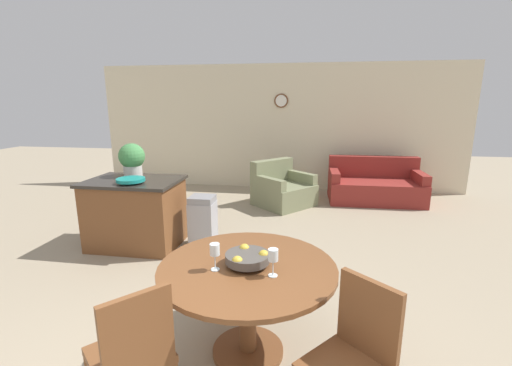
# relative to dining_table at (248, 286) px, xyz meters

# --- Properties ---
(wall_back) EXTENTS (8.00, 0.09, 2.70)m
(wall_back) POSITION_rel_dining_table_xyz_m (-0.31, 5.35, 0.78)
(wall_back) COLOR beige
(wall_back) RESTS_ON ground_plane
(dining_table) EXTENTS (1.30, 1.30, 0.73)m
(dining_table) POSITION_rel_dining_table_xyz_m (0.00, 0.00, 0.00)
(dining_table) COLOR brown
(dining_table) RESTS_ON ground_plane
(dining_chair_near_left) EXTENTS (0.59, 0.59, 0.93)m
(dining_chair_near_left) POSITION_rel_dining_table_xyz_m (-0.53, -0.71, -0.05)
(dining_chair_near_left) COLOR brown
(dining_chair_near_left) RESTS_ON ground_plane
(dining_chair_near_right) EXTENTS (0.59, 0.59, 0.93)m
(dining_chair_near_right) POSITION_rel_dining_table_xyz_m (0.71, -0.53, -0.05)
(dining_chair_near_right) COLOR brown
(dining_chair_near_right) RESTS_ON ground_plane
(fruit_bowl) EXTENTS (0.32, 0.32, 0.12)m
(fruit_bowl) POSITION_rel_dining_table_xyz_m (0.00, 0.00, 0.23)
(fruit_bowl) COLOR #4C4742
(fruit_bowl) RESTS_ON dining_table
(wine_glass_left) EXTENTS (0.07, 0.07, 0.20)m
(wine_glass_left) POSITION_rel_dining_table_xyz_m (-0.21, -0.10, 0.31)
(wine_glass_left) COLOR silver
(wine_glass_left) RESTS_ON dining_table
(wine_glass_right) EXTENTS (0.07, 0.07, 0.20)m
(wine_glass_right) POSITION_rel_dining_table_xyz_m (0.20, -0.13, 0.31)
(wine_glass_right) COLOR silver
(wine_glass_right) RESTS_ON dining_table
(kitchen_island) EXTENTS (1.19, 0.85, 0.91)m
(kitchen_island) POSITION_rel_dining_table_xyz_m (-1.85, 1.80, -0.11)
(kitchen_island) COLOR brown
(kitchen_island) RESTS_ON ground_plane
(teal_bowl) EXTENTS (0.35, 0.35, 0.06)m
(teal_bowl) POSITION_rel_dining_table_xyz_m (-1.77, 1.61, 0.38)
(teal_bowl) COLOR teal
(teal_bowl) RESTS_ON kitchen_island
(potted_plant) EXTENTS (0.35, 0.35, 0.45)m
(potted_plant) POSITION_rel_dining_table_xyz_m (-1.96, 2.01, 0.58)
(potted_plant) COLOR beige
(potted_plant) RESTS_ON kitchen_island
(trash_bin) EXTENTS (0.33, 0.31, 0.69)m
(trash_bin) POSITION_rel_dining_table_xyz_m (-0.96, 1.91, -0.22)
(trash_bin) COLOR #9E9EA3
(trash_bin) RESTS_ON ground_plane
(couch) EXTENTS (1.76, 0.97, 0.84)m
(couch) POSITION_rel_dining_table_xyz_m (1.69, 4.53, -0.28)
(couch) COLOR maroon
(couch) RESTS_ON ground_plane
(armchair) EXTENTS (1.28, 1.28, 0.83)m
(armchair) POSITION_rel_dining_table_xyz_m (-0.07, 3.98, -0.29)
(armchair) COLOR #7A7F5B
(armchair) RESTS_ON ground_plane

